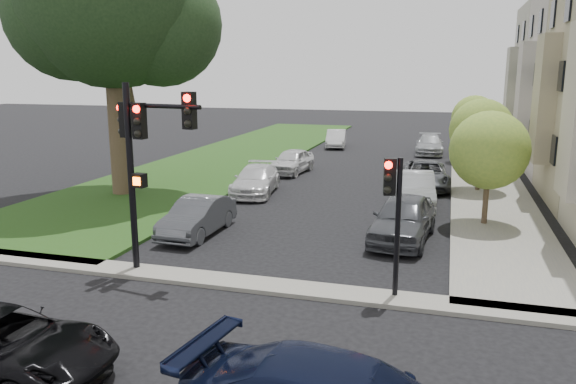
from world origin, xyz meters
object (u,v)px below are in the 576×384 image
(car_parked_5, at_px, (197,217))
(car_parked_4, at_px, (429,145))
(car_parked_0, at_px, (403,218))
(car_parked_2, at_px, (425,175))
(car_parked_9, at_px, (336,139))
(small_tree_b, at_px, (482,130))
(car_parked_6, at_px, (256,180))
(small_tree_a, at_px, (489,150))
(small_tree_c, at_px, (474,118))
(car_parked_1, at_px, (415,190))
(traffic_signal_secondary, at_px, (393,202))
(car_parked_7, at_px, (292,161))
(traffic_signal_main, at_px, (143,144))

(car_parked_5, bearing_deg, car_parked_4, 73.41)
(car_parked_0, relative_size, car_parked_2, 0.96)
(car_parked_4, height_order, car_parked_9, car_parked_4)
(small_tree_b, relative_size, car_parked_6, 0.99)
(small_tree_a, distance_m, car_parked_9, 22.48)
(car_parked_0, relative_size, car_parked_4, 1.01)
(small_tree_c, distance_m, car_parked_9, 10.86)
(car_parked_0, height_order, car_parked_1, car_parked_0)
(small_tree_b, height_order, small_tree_c, small_tree_b)
(traffic_signal_secondary, distance_m, car_parked_6, 13.32)
(small_tree_c, height_order, car_parked_0, small_tree_c)
(small_tree_a, relative_size, car_parked_6, 0.96)
(small_tree_c, height_order, car_parked_4, small_tree_c)
(small_tree_a, height_order, car_parked_1, small_tree_a)
(car_parked_5, distance_m, car_parked_6, 6.99)
(small_tree_a, xyz_separation_m, traffic_signal_secondary, (-2.67, -7.89, -0.32))
(traffic_signal_secondary, bearing_deg, car_parked_5, 151.54)
(car_parked_2, xyz_separation_m, car_parked_7, (-7.47, 2.08, 0.02))
(traffic_signal_secondary, bearing_deg, car_parked_2, 89.23)
(traffic_signal_main, bearing_deg, small_tree_a, 39.32)
(small_tree_a, xyz_separation_m, traffic_signal_main, (-9.57, -7.84, 0.86))
(car_parked_1, distance_m, car_parked_5, 9.53)
(car_parked_0, relative_size, car_parked_5, 1.15)
(car_parked_4, bearing_deg, car_parked_2, -90.80)
(traffic_signal_secondary, relative_size, car_parked_0, 0.80)
(car_parked_4, distance_m, car_parked_5, 23.56)
(car_parked_4, height_order, car_parked_5, car_parked_4)
(small_tree_a, distance_m, car_parked_0, 4.39)
(small_tree_a, xyz_separation_m, small_tree_c, (0.00, 15.74, -0.07))
(car_parked_1, relative_size, car_parked_7, 1.12)
(small_tree_c, xyz_separation_m, traffic_signal_main, (-9.57, -23.59, 0.94))
(traffic_signal_secondary, bearing_deg, car_parked_6, 124.41)
(traffic_signal_main, bearing_deg, small_tree_c, 67.91)
(car_parked_5, bearing_deg, small_tree_b, 47.19)
(small_tree_a, bearing_deg, car_parked_6, 163.52)
(car_parked_6, xyz_separation_m, car_parked_9, (0.44, 17.17, 0.00))
(small_tree_c, distance_m, traffic_signal_secondary, 23.78)
(car_parked_2, relative_size, car_parked_7, 1.19)
(small_tree_b, xyz_separation_m, car_parked_0, (-2.79, -8.95, -2.18))
(small_tree_c, bearing_deg, traffic_signal_main, -112.09)
(small_tree_b, xyz_separation_m, traffic_signal_secondary, (-2.67, -14.17, -0.41))
(car_parked_4, bearing_deg, small_tree_b, -79.41)
(car_parked_4, xyz_separation_m, car_parked_6, (-7.39, -15.48, -0.01))
(car_parked_1, relative_size, car_parked_9, 1.14)
(traffic_signal_secondary, xyz_separation_m, car_parked_4, (-0.06, 26.36, -1.89))
(small_tree_a, xyz_separation_m, car_parked_7, (-9.95, 8.69, -2.19))
(traffic_signal_main, distance_m, traffic_signal_secondary, 7.00)
(car_parked_1, distance_m, car_parked_4, 16.14)
(car_parked_1, bearing_deg, small_tree_a, -46.28)
(traffic_signal_secondary, distance_m, car_parked_9, 28.97)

